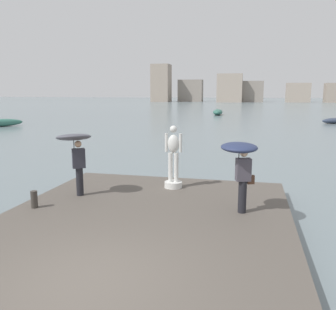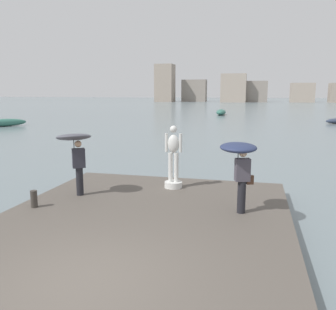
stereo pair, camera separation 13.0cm
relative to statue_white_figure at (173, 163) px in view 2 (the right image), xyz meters
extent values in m
plane|color=slate|center=(-0.14, 33.78, -1.26)|extent=(400.00, 400.00, 0.00)
cube|color=#564F47|center=(-0.14, -3.91, -1.06)|extent=(7.54, 10.62, 0.40)
cylinder|color=silver|center=(0.00, 0.00, -0.76)|extent=(0.60, 0.60, 0.21)
cylinder|color=silver|center=(-0.10, 0.00, -0.16)|extent=(0.15, 0.15, 0.99)
cylinder|color=silver|center=(0.10, 0.00, -0.16)|extent=(0.15, 0.15, 0.99)
ellipsoid|color=silver|center=(0.00, 0.00, 0.64)|extent=(0.38, 0.26, 0.61)
sphere|color=silver|center=(0.00, 0.00, 1.13)|extent=(0.24, 0.24, 0.24)
cylinder|color=silver|center=(-0.24, 0.00, 0.68)|extent=(0.10, 0.10, 0.62)
cylinder|color=silver|center=(0.24, 0.00, 0.68)|extent=(0.10, 0.10, 0.62)
cylinder|color=black|center=(-2.65, -1.56, -0.42)|extent=(0.22, 0.22, 0.88)
cube|color=#2D2D38|center=(-2.65, -1.56, 0.32)|extent=(0.45, 0.41, 0.60)
sphere|color=tan|center=(-2.65, -1.56, 0.76)|extent=(0.21, 0.21, 0.21)
cylinder|color=#262626|center=(-2.77, -1.59, 0.65)|extent=(0.02, 0.02, 0.56)
ellipsoid|color=#4C4C56|center=(-2.77, -1.59, 0.98)|extent=(1.48, 1.48, 0.36)
cylinder|color=black|center=(2.34, -2.05, -0.42)|extent=(0.22, 0.22, 0.88)
cube|color=#47424C|center=(2.34, -2.05, 0.32)|extent=(0.43, 0.34, 0.60)
sphere|color=beige|center=(2.34, -2.05, 0.76)|extent=(0.21, 0.21, 0.21)
cylinder|color=#262626|center=(2.21, -2.05, 0.61)|extent=(0.02, 0.02, 0.48)
ellipsoid|color=navy|center=(2.21, -2.05, 0.91)|extent=(1.21, 1.22, 0.29)
cube|color=#513323|center=(2.54, -1.97, 0.04)|extent=(0.20, 0.15, 0.24)
cylinder|color=#38332D|center=(-3.33, -2.97, -0.62)|extent=(0.19, 0.19, 0.48)
ellipsoid|color=#336B5B|center=(-23.29, 21.02, -0.86)|extent=(3.61, 4.04, 0.80)
ellipsoid|color=#336B5B|center=(-2.75, 45.79, -0.81)|extent=(1.59, 4.24, 0.90)
cube|color=gray|center=(-31.12, 120.86, 5.67)|extent=(6.63, 6.77, 13.85)
cube|color=gray|center=(-20.88, 126.70, 2.90)|extent=(9.31, 4.53, 8.32)
cube|color=#A89989|center=(-5.55, 120.45, 3.80)|extent=(8.97, 4.10, 10.11)
cube|color=gray|center=(2.44, 125.01, 2.54)|extent=(7.98, 5.55, 7.61)
cube|color=#A89989|center=(18.60, 126.24, 2.18)|extent=(8.23, 4.77, 6.87)
camera|label=1|loc=(2.48, -11.40, 2.33)|focal=37.98mm
camera|label=2|loc=(2.61, -11.37, 2.33)|focal=37.98mm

